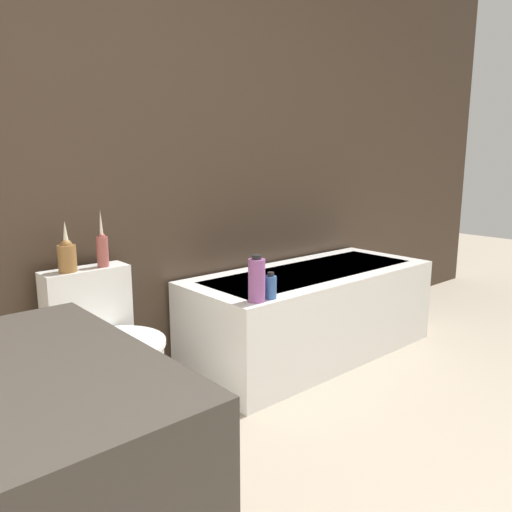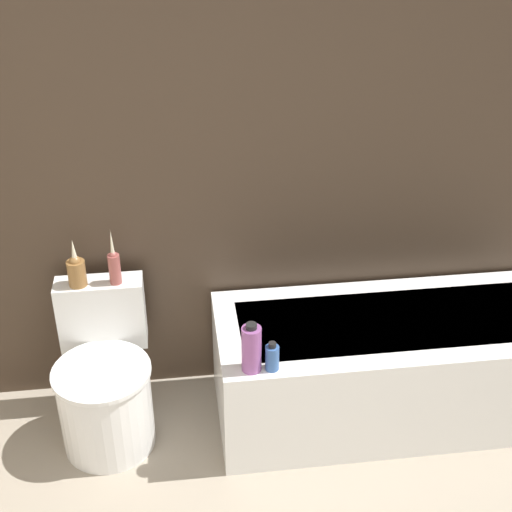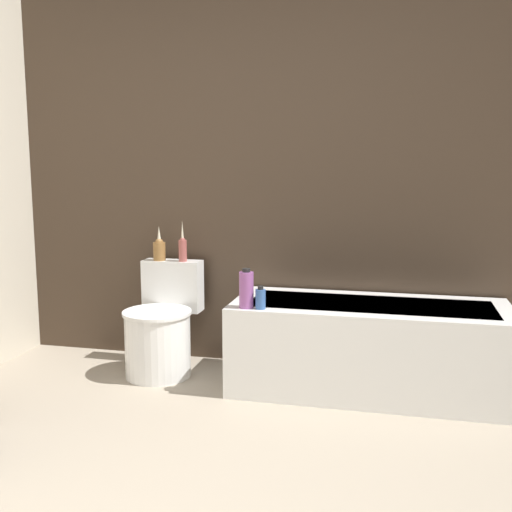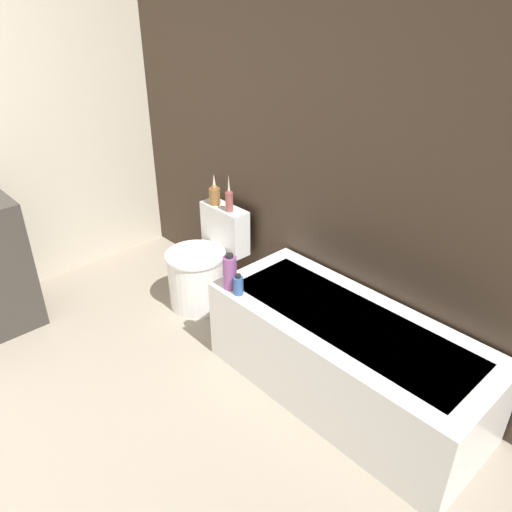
{
  "view_description": "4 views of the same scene",
  "coord_description": "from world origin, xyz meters",
  "px_view_note": "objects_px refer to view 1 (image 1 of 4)",
  "views": [
    {
      "loc": [
        -1.41,
        -0.04,
        1.18
      ],
      "look_at": [
        0.08,
        1.66,
        0.73
      ],
      "focal_mm": 35.0,
      "sensor_mm": 36.0,
      "label": 1
    },
    {
      "loc": [
        -0.2,
        -0.57,
        2.35
      ],
      "look_at": [
        0.1,
        1.71,
        1.0
      ],
      "focal_mm": 50.0,
      "sensor_mm": 36.0,
      "label": 2
    },
    {
      "loc": [
        0.87,
        -1.48,
        1.3
      ],
      "look_at": [
        0.11,
        1.69,
        0.8
      ],
      "focal_mm": 42.0,
      "sensor_mm": 36.0,
      "label": 3
    },
    {
      "loc": [
        1.95,
        0.11,
        2.09
      ],
      "look_at": [
        0.23,
        1.7,
        0.77
      ],
      "focal_mm": 35.0,
      "sensor_mm": 36.0,
      "label": 4
    }
  ],
  "objects_px": {
    "vase_silver": "(102,248)",
    "shampoo_bottle_short": "(271,287)",
    "toilet": "(111,369)",
    "bathtub": "(311,312)",
    "vase_gold": "(67,255)",
    "shampoo_bottle_tall": "(257,280)"
  },
  "relations": [
    {
      "from": "bathtub",
      "to": "vase_silver",
      "type": "xyz_separation_m",
      "value": [
        -1.2,
        0.2,
        0.51
      ]
    },
    {
      "from": "toilet",
      "to": "shampoo_bottle_short",
      "type": "height_order",
      "value": "toilet"
    },
    {
      "from": "vase_gold",
      "to": "vase_silver",
      "type": "xyz_separation_m",
      "value": [
        0.16,
        -0.0,
        0.01
      ]
    },
    {
      "from": "vase_gold",
      "to": "shampoo_bottle_short",
      "type": "distance_m",
      "value": 0.93
    },
    {
      "from": "bathtub",
      "to": "shampoo_bottle_short",
      "type": "bearing_deg",
      "value": -155.45
    },
    {
      "from": "vase_silver",
      "to": "bathtub",
      "type": "bearing_deg",
      "value": -9.27
    },
    {
      "from": "vase_gold",
      "to": "vase_silver",
      "type": "relative_size",
      "value": 0.86
    },
    {
      "from": "toilet",
      "to": "shampoo_bottle_short",
      "type": "xyz_separation_m",
      "value": [
        0.7,
        -0.27,
        0.3
      ]
    },
    {
      "from": "bathtub",
      "to": "shampoo_bottle_short",
      "type": "height_order",
      "value": "shampoo_bottle_short"
    },
    {
      "from": "vase_gold",
      "to": "vase_silver",
      "type": "distance_m",
      "value": 0.16
    },
    {
      "from": "shampoo_bottle_tall",
      "to": "shampoo_bottle_short",
      "type": "relative_size",
      "value": 1.72
    },
    {
      "from": "toilet",
      "to": "vase_silver",
      "type": "xyz_separation_m",
      "value": [
        0.08,
        0.2,
        0.5
      ]
    },
    {
      "from": "vase_silver",
      "to": "shampoo_bottle_tall",
      "type": "bearing_deg",
      "value": -40.18
    },
    {
      "from": "toilet",
      "to": "shampoo_bottle_short",
      "type": "relative_size",
      "value": 5.31
    },
    {
      "from": "bathtub",
      "to": "vase_silver",
      "type": "distance_m",
      "value": 1.32
    },
    {
      "from": "vase_silver",
      "to": "shampoo_bottle_short",
      "type": "relative_size",
      "value": 2.04
    },
    {
      "from": "vase_gold",
      "to": "shampoo_bottle_tall",
      "type": "xyz_separation_m",
      "value": [
        0.7,
        -0.46,
        -0.14
      ]
    },
    {
      "from": "vase_silver",
      "to": "shampoo_bottle_short",
      "type": "bearing_deg",
      "value": -36.68
    },
    {
      "from": "shampoo_bottle_short",
      "to": "vase_silver",
      "type": "bearing_deg",
      "value": 143.32
    },
    {
      "from": "bathtub",
      "to": "toilet",
      "type": "height_order",
      "value": "toilet"
    },
    {
      "from": "shampoo_bottle_short",
      "to": "shampoo_bottle_tall",
      "type": "bearing_deg",
      "value": 174.8
    },
    {
      "from": "bathtub",
      "to": "shampoo_bottle_tall",
      "type": "distance_m",
      "value": 0.8
    }
  ]
}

